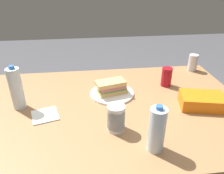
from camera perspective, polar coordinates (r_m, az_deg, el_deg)
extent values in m
cube|color=#9E7047|center=(1.26, -1.24, -5.70)|extent=(1.57, 1.00, 0.04)
cylinder|color=brown|center=(1.98, 18.33, -6.17)|extent=(0.07, 0.07, 0.70)
cylinder|color=brown|center=(1.91, -24.28, -8.82)|extent=(0.07, 0.07, 0.70)
cylinder|color=white|center=(1.36, 0.00, -1.64)|extent=(0.26, 0.26, 0.01)
cube|color=#DBB26B|center=(1.35, 0.00, -0.97)|extent=(0.19, 0.13, 0.02)
cube|color=#599E3F|center=(1.34, 0.00, -0.38)|extent=(0.18, 0.12, 0.01)
cube|color=#C6727A|center=(1.33, 0.00, 0.15)|extent=(0.17, 0.12, 0.02)
cube|color=yellow|center=(1.33, 0.00, 0.65)|extent=(0.16, 0.11, 0.01)
cube|color=#DBB26B|center=(1.31, -0.39, 1.03)|extent=(0.19, 0.13, 0.02)
cylinder|color=maroon|center=(1.48, 13.68, 2.51)|extent=(0.07, 0.07, 0.12)
cube|color=orange|center=(1.32, 21.86, -3.29)|extent=(0.26, 0.20, 0.07)
cylinder|color=silver|center=(0.94, 11.33, -10.66)|extent=(0.07, 0.07, 0.20)
cylinder|color=blue|center=(0.88, 11.98, -5.11)|extent=(0.03, 0.03, 0.02)
cylinder|color=silver|center=(1.06, 1.02, -8.65)|extent=(0.08, 0.08, 0.09)
cylinder|color=silver|center=(1.05, 1.03, -7.86)|extent=(0.08, 0.08, 0.09)
cylinder|color=silver|center=(1.04, 1.04, -7.05)|extent=(0.08, 0.08, 0.09)
cylinder|color=silver|center=(1.29, -23.15, -0.41)|extent=(0.07, 0.07, 0.23)
cylinder|color=blue|center=(1.24, -24.21, 4.59)|extent=(0.03, 0.03, 0.02)
cylinder|color=silver|center=(1.76, 19.82, 5.83)|extent=(0.07, 0.07, 0.12)
cube|color=white|center=(1.22, -16.65, -6.91)|extent=(0.16, 0.16, 0.01)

